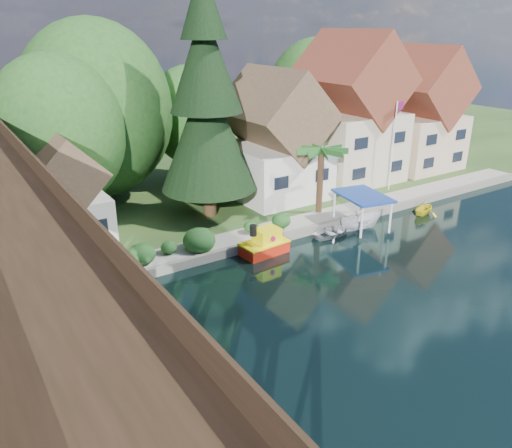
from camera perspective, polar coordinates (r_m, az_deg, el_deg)
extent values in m
plane|color=black|center=(29.60, 8.71, -8.19)|extent=(140.00, 140.00, 0.00)
cube|color=#26461C|center=(57.48, -14.28, 6.61)|extent=(140.00, 52.00, 0.50)
cube|color=slate|center=(37.26, 5.29, -0.96)|extent=(60.00, 0.40, 0.62)
cube|color=gray|center=(39.29, 6.44, 0.57)|extent=(50.00, 2.60, 0.06)
cube|color=black|center=(16.45, -20.89, -20.44)|extent=(4.00, 0.36, 8.00)
cube|color=black|center=(18.98, -23.20, -14.48)|extent=(4.00, 0.36, 8.00)
cube|color=black|center=(21.69, -24.86, -9.95)|extent=(4.00, 0.36, 8.00)
cube|color=black|center=(24.52, -26.12, -6.44)|extent=(4.00, 0.36, 8.00)
cube|color=black|center=(27.43, -27.10, -3.66)|extent=(4.00, 0.36, 8.00)
cube|color=black|center=(25.89, -24.71, 4.96)|extent=(0.35, 44.00, 0.35)
cube|color=black|center=(25.72, -24.46, 6.87)|extent=(0.12, 44.00, 0.80)
cube|color=silver|center=(44.22, 2.08, 6.16)|extent=(7.50, 8.00, 4.50)
cube|color=brown|center=(43.14, 2.17, 12.50)|extent=(7.64, 8.64, 7.64)
cube|color=black|center=(39.83, 2.93, 4.71)|extent=(1.35, 0.08, 1.00)
cube|color=black|center=(42.33, 7.58, 5.58)|extent=(1.35, 0.08, 1.00)
cube|color=beige|center=(49.89, 10.36, 8.82)|extent=(8.50, 8.50, 6.50)
cube|color=brown|center=(48.90, 10.88, 16.04)|extent=(8.65, 9.18, 8.65)
cube|color=black|center=(45.21, 11.87, 7.80)|extent=(1.53, 0.08, 1.00)
cube|color=black|center=(48.61, 15.93, 8.40)|extent=(1.53, 0.08, 1.00)
cube|color=#CEB294|center=(56.12, 17.53, 9.08)|extent=(8.00, 8.00, 5.50)
cube|color=brown|center=(55.25, 18.20, 14.77)|extent=(8.15, 8.64, 8.15)
cube|color=black|center=(51.89, 19.34, 8.19)|extent=(1.44, 0.08, 1.00)
cube|color=black|center=(55.44, 22.26, 8.61)|extent=(1.44, 0.08, 1.00)
cube|color=silver|center=(36.15, -20.54, 0.26)|extent=(5.00, 5.00, 3.50)
cube|color=brown|center=(35.09, -21.30, 5.66)|extent=(5.09, 5.40, 5.09)
cube|color=black|center=(33.52, -21.86, -1.28)|extent=(0.90, 0.08, 1.00)
cube|color=black|center=(34.06, -17.30, -0.30)|extent=(0.90, 0.08, 1.00)
cylinder|color=#382314|center=(40.36, -20.78, 3.18)|extent=(0.50, 0.50, 4.50)
ellipsoid|color=#1C4819|center=(39.22, -21.71, 9.76)|extent=(4.40, 4.40, 5.06)
cylinder|color=#382314|center=(44.92, -17.07, 5.75)|extent=(0.50, 0.50, 4.95)
ellipsoid|color=#1C4819|center=(43.85, -17.84, 12.32)|extent=(5.00, 5.00, 5.75)
cylinder|color=#382314|center=(49.00, -7.23, 7.29)|extent=(0.50, 0.50, 4.05)
ellipsoid|color=#1C4819|center=(48.12, -7.47, 12.22)|extent=(4.00, 4.00, 4.60)
cylinder|color=#382314|center=(56.89, 6.62, 9.58)|extent=(0.50, 0.50, 4.50)
ellipsoid|color=#1C4819|center=(56.08, 6.83, 14.33)|extent=(4.60, 4.60, 5.29)
cylinder|color=#382314|center=(59.61, 15.12, 9.10)|extent=(0.50, 0.50, 3.60)
ellipsoid|color=#1C4819|center=(58.93, 15.49, 12.69)|extent=(3.80, 3.80, 4.37)
ellipsoid|color=#18441A|center=(32.49, -12.98, -3.17)|extent=(1.98, 1.98, 1.53)
ellipsoid|color=#18441A|center=(33.45, -9.94, -2.49)|extent=(1.54, 1.54, 1.19)
ellipsoid|color=#18441A|center=(33.67, -6.52, -1.65)|extent=(2.20, 2.20, 1.70)
ellipsoid|color=#18441A|center=(31.95, -18.12, -4.34)|extent=(1.76, 1.76, 1.36)
ellipsoid|color=#18441A|center=(36.28, -0.59, -0.17)|extent=(1.54, 1.54, 1.19)
ellipsoid|color=#18441A|center=(37.33, 2.90, 0.59)|extent=(1.76, 1.76, 1.36)
cylinder|color=#382314|center=(39.69, -5.31, 3.38)|extent=(1.01, 1.01, 3.37)
cone|color=black|center=(38.40, -5.58, 10.55)|extent=(7.42, 7.42, 8.99)
cone|color=black|center=(37.74, -5.87, 18.10)|extent=(5.39, 5.39, 7.30)
cone|color=black|center=(37.70, -6.12, 24.07)|extent=(3.37, 3.37, 5.06)
cylinder|color=#382314|center=(40.05, 7.32, 4.62)|extent=(0.49, 0.49, 4.90)
ellipsoid|color=#1A4E1B|center=(39.35, 7.51, 8.34)|extent=(4.11, 4.11, 1.11)
cylinder|color=white|center=(46.71, 15.37, 8.49)|extent=(0.11, 0.11, 8.04)
cube|color=#AA0C1C|center=(46.62, 16.18, 12.85)|extent=(1.12, 0.34, 0.69)
cube|color=red|center=(34.31, 0.95, -2.83)|extent=(3.33, 1.96, 0.85)
cube|color=yellow|center=(34.12, 0.96, -2.13)|extent=(3.44, 2.07, 0.11)
cube|color=yellow|center=(34.06, 1.24, -1.35)|extent=(1.80, 1.41, 1.07)
cylinder|color=black|center=(33.13, -0.33, -0.73)|extent=(0.47, 0.47, 0.75)
cylinder|color=#A20C4A|center=(33.59, 1.95, -1.70)|extent=(0.39, 0.12, 0.38)
cylinder|color=#A20C4A|center=(34.54, 0.56, -1.01)|extent=(0.39, 0.12, 0.38)
cylinder|color=#A20C4A|center=(34.56, 2.34, -1.01)|extent=(0.12, 0.39, 0.38)
imported|color=silver|center=(37.78, 8.80, -0.72)|extent=(3.62, 2.69, 0.72)
imported|color=white|center=(39.02, 11.88, 0.32)|extent=(3.74, 1.99, 1.37)
cube|color=navy|center=(38.33, 12.11, 3.19)|extent=(3.81, 4.89, 0.16)
cylinder|color=white|center=(37.97, 15.11, 0.74)|extent=(0.16, 0.16, 2.47)
cylinder|color=white|center=(40.89, 11.95, 2.55)|extent=(0.16, 0.16, 2.47)
cylinder|color=white|center=(36.59, 11.99, 0.23)|extent=(0.16, 0.16, 2.47)
cylinder|color=white|center=(39.61, 8.96, 2.13)|extent=(0.16, 0.16, 2.47)
imported|color=yellow|center=(43.55, 18.67, 1.89)|extent=(3.02, 2.75, 1.37)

